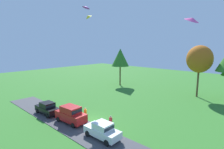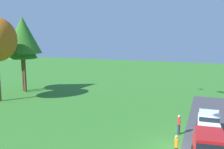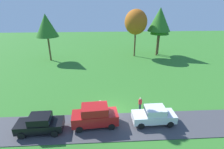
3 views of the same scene
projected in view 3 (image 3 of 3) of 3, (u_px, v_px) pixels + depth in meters
ground_plane at (110, 112)px, 20.32m from camera, size 120.00×120.00×0.00m
pavement_strip at (111, 126)px, 17.88m from camera, size 36.00×4.40×0.06m
car_sedan_mid_row at (40, 123)px, 16.75m from camera, size 4.46×2.07×1.84m
car_suv_near_entrance at (95, 115)px, 17.56m from camera, size 4.72×2.31×2.28m
car_sedan_by_flagpole at (154, 115)px, 18.02m from camera, size 4.44×2.03×1.84m
person_watching_sky at (140, 104)px, 20.22m from camera, size 0.36×0.24×1.71m
person_on_lawn at (100, 107)px, 19.68m from camera, size 0.36×0.24×1.71m
tree_far_left at (46, 26)px, 35.61m from camera, size 4.61×4.61×9.74m
tree_left_of_center at (136, 22)px, 38.53m from camera, size 4.99×4.99×10.53m
tree_center_back at (160, 19)px, 38.94m from camera, size 5.14×5.14×10.85m
tree_far_right at (160, 25)px, 40.12m from camera, size 4.40×4.40×9.30m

